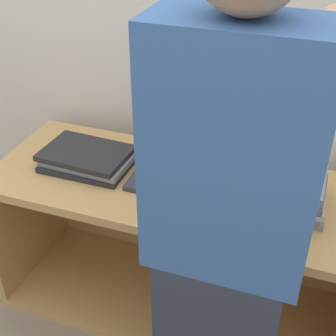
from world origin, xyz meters
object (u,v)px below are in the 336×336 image
at_px(laptop_stack_left, 88,158).
at_px(laptop_stack_right, 274,187).
at_px(person, 225,248).
at_px(laptop_open, 180,165).

distance_m(laptop_stack_left, laptop_stack_right, 0.73).
bearing_deg(laptop_stack_left, laptop_stack_right, -0.05).
bearing_deg(person, laptop_stack_right, 81.52).
relative_size(laptop_open, person, 0.21).
relative_size(laptop_open, laptop_stack_right, 0.93).
xyz_separation_m(laptop_open, person, (0.30, -0.52, 0.12)).
relative_size(laptop_stack_right, person, 0.22).
relative_size(laptop_stack_left, person, 0.22).
bearing_deg(laptop_open, laptop_stack_right, -8.69).
bearing_deg(person, laptop_open, 119.44).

